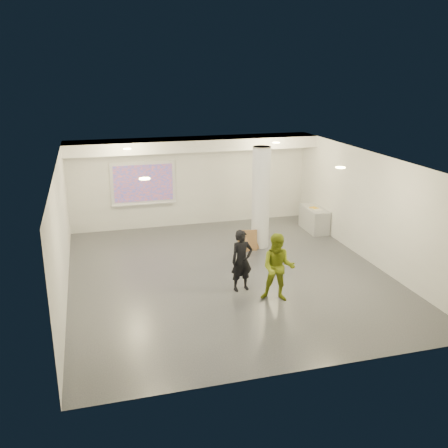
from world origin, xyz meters
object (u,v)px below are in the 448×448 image
object	(u,v)px
column	(261,198)
credenza	(314,219)
woman	(242,261)
projection_screen	(143,184)
man	(278,268)

from	to	relation	value
column	credenza	size ratio (longest dim) A/B	2.29
credenza	woman	bearing A→B (deg)	-132.72
projection_screen	credenza	world-z (taller)	projection_screen
projection_screen	woman	world-z (taller)	projection_screen
credenza	woman	distance (m)	5.24
man	woman	bearing A→B (deg)	154.56
woman	man	world-z (taller)	man
projection_screen	woman	distance (m)	5.72
woman	column	bearing A→B (deg)	54.73
man	credenza	bearing A→B (deg)	80.73
column	man	size ratio (longest dim) A/B	1.88
column	woman	distance (m)	3.21
woman	man	distance (m)	0.98
woman	credenza	bearing A→B (deg)	37.80
column	projection_screen	bearing A→B (deg)	139.44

